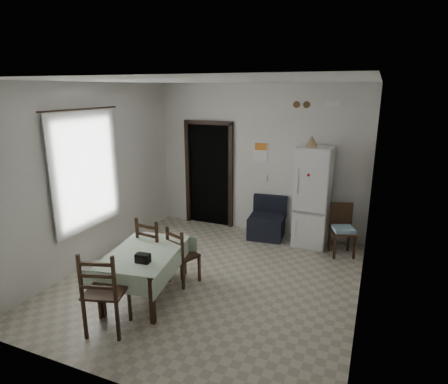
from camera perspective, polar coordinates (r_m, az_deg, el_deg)
ground at (r=5.84m, az=-1.93°, el=-13.14°), size 4.50×4.50×0.00m
ceiling at (r=5.13m, az=-2.23°, el=16.61°), size 4.20×4.50×0.02m
wall_back at (r=7.36m, az=5.25°, el=4.88°), size 4.20×0.02×2.90m
wall_front at (r=3.49m, az=-17.73°, el=-8.02°), size 4.20×0.02×2.90m
wall_left at (r=6.44m, az=-19.34°, el=2.53°), size 0.02×4.50×2.90m
wall_right at (r=4.85m, az=21.13°, el=-1.73°), size 0.02×4.50×2.90m
doorway at (r=7.99m, az=-1.59°, el=2.93°), size 1.06×0.52×2.22m
window_recess at (r=6.31m, az=-20.95°, el=3.06°), size 0.10×1.20×1.60m
curtain at (r=6.24m, az=-20.21°, el=2.99°), size 0.02×1.45×1.85m
curtain_rod at (r=6.11m, az=-20.98°, el=11.70°), size 0.02×1.60×0.02m
calendar at (r=7.30m, az=5.63°, el=6.14°), size 0.28×0.02×0.40m
calendar_image at (r=7.28m, az=5.63°, el=6.91°), size 0.24×0.01×0.14m
light_switch at (r=7.38m, az=6.26°, el=2.10°), size 0.08×0.02×0.12m
vent_left at (r=7.05m, az=11.01°, el=12.96°), size 0.12×0.03×0.12m
vent_right at (r=7.01m, az=12.48°, el=12.87°), size 0.12×0.03×0.12m
emergency_light at (r=6.92m, az=16.38°, el=12.83°), size 0.25×0.07×0.09m
fridge at (r=6.93m, az=13.40°, el=-0.74°), size 0.61×0.61×1.82m
tan_cone at (r=6.68m, az=13.20°, el=7.53°), size 0.24×0.24×0.19m
navy_seat at (r=7.25m, az=6.50°, el=-3.96°), size 0.71×0.69×0.79m
corner_chair at (r=6.76m, az=17.67°, el=-5.64°), size 0.50×0.50×0.89m
dining_table at (r=5.37m, az=-11.85°, el=-12.15°), size 1.07×1.43×0.68m
black_bag at (r=4.89m, az=-12.26°, el=-9.82°), size 0.19×0.13×0.12m
dining_chair_far_left at (r=5.78m, az=-10.40°, el=-8.28°), size 0.46×0.46×0.98m
dining_chair_far_right at (r=5.62m, az=-6.18°, el=-9.48°), size 0.48×0.48×0.87m
dining_chair_near_head at (r=4.72m, az=-17.54°, el=-14.01°), size 0.57×0.57×1.06m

